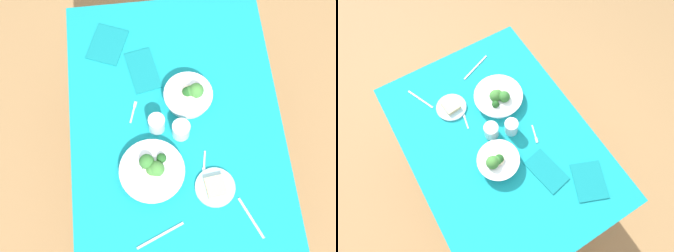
% 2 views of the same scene
% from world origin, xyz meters
% --- Properties ---
extents(ground_plane, '(6.00, 6.00, 0.00)m').
position_xyz_m(ground_plane, '(0.00, 0.00, 0.00)').
color(ground_plane, '#9E7547').
extents(dining_table, '(1.31, 0.94, 0.77)m').
position_xyz_m(dining_table, '(0.00, 0.00, 0.65)').
color(dining_table, teal).
rests_on(dining_table, ground_plane).
extents(broccoli_bowl_far, '(0.22, 0.22, 0.11)m').
position_xyz_m(broccoli_bowl_far, '(-0.10, 0.07, 0.81)').
color(broccoli_bowl_far, white).
rests_on(broccoli_bowl_far, dining_table).
extents(broccoli_bowl_near, '(0.28, 0.28, 0.10)m').
position_xyz_m(broccoli_bowl_near, '(0.22, -0.13, 0.81)').
color(broccoli_bowl_near, white).
rests_on(broccoli_bowl_near, dining_table).
extents(bread_side_plate, '(0.17, 0.17, 0.04)m').
position_xyz_m(bread_side_plate, '(0.31, 0.13, 0.79)').
color(bread_side_plate, '#99C6D1').
rests_on(bread_side_plate, dining_table).
extents(water_glass_center, '(0.08, 0.08, 0.09)m').
position_xyz_m(water_glass_center, '(0.06, 0.01, 0.82)').
color(water_glass_center, silver).
rests_on(water_glass_center, dining_table).
extents(water_glass_side, '(0.07, 0.07, 0.09)m').
position_xyz_m(water_glass_side, '(0.02, -0.09, 0.82)').
color(water_glass_side, silver).
rests_on(water_glass_side, dining_table).
extents(fork_by_far_bowl, '(0.10, 0.03, 0.00)m').
position_xyz_m(fork_by_far_bowl, '(0.21, 0.10, 0.78)').
color(fork_by_far_bowl, '#B7B7BC').
rests_on(fork_by_far_bowl, dining_table).
extents(fork_by_near_bowl, '(0.10, 0.04, 0.00)m').
position_xyz_m(fork_by_near_bowl, '(-0.07, -0.18, 0.78)').
color(fork_by_near_bowl, '#B7B7BC').
rests_on(fork_by_near_bowl, dining_table).
extents(table_knife_left, '(0.09, 0.20, 0.00)m').
position_xyz_m(table_knife_left, '(0.49, -0.12, 0.78)').
color(table_knife_left, '#B7B7BC').
rests_on(table_knife_left, dining_table).
extents(table_knife_right, '(0.18, 0.08, 0.00)m').
position_xyz_m(table_knife_right, '(0.45, 0.26, 0.78)').
color(table_knife_right, '#B7B7BC').
rests_on(table_knife_right, dining_table).
extents(napkin_folded_upper, '(0.24, 0.16, 0.01)m').
position_xyz_m(napkin_folded_upper, '(-0.27, -0.12, 0.78)').
color(napkin_folded_upper, '#0F777D').
rests_on(napkin_folded_upper, dining_table).
extents(napkin_folded_lower, '(0.24, 0.22, 0.01)m').
position_xyz_m(napkin_folded_lower, '(-0.43, -0.28, 0.78)').
color(napkin_folded_lower, '#0F777D').
rests_on(napkin_folded_lower, dining_table).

